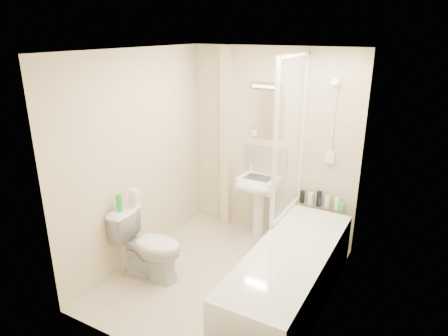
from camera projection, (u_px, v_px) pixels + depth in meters
The scene contains 26 objects.
floor at pixel (223, 278), 4.38m from camera, with size 2.50×2.50×0.00m, color beige.
wall_back at pixel (272, 145), 5.01m from camera, with size 2.20×0.02×2.40m, color beige.
wall_left at pixel (138, 159), 4.49m from camera, with size 0.02×2.50×2.40m, color beige.
wall_right at pixel (333, 197), 3.47m from camera, with size 0.02×2.50×2.40m, color beige.
ceiling at pixel (223, 50), 3.58m from camera, with size 2.20×2.50×0.02m, color white.
tile_back at pixel (332, 135), 4.58m from camera, with size 0.70×0.01×1.75m, color beige.
tile_right at pixel (334, 172), 3.41m from camera, with size 0.01×2.10×1.75m, color beige.
pipe_boxing at pixel (226, 140), 5.25m from camera, with size 0.12×0.12×2.40m, color beige.
splashback at pixel (265, 157), 5.09m from camera, with size 0.60×0.01×0.30m, color beige.
mirror at pixel (267, 115), 4.91m from camera, with size 0.46×0.01×0.60m, color white.
strip_light at pixel (267, 85), 4.77m from camera, with size 0.42×0.07×0.07m, color silver.
bathtub at pixel (290, 274), 3.95m from camera, with size 0.70×2.10×0.55m.
shower_screen at pixel (290, 138), 4.37m from camera, with size 0.04×0.92×1.80m.
shower_fixture at pixel (332, 126), 4.51m from camera, with size 0.10×0.16×0.99m.
pedestal_sink at pixel (257, 191), 5.03m from camera, with size 0.48×0.46×0.93m.
bottle_black_a at pixel (302, 197), 4.91m from camera, with size 0.06×0.06×0.15m, color black.
bottle_white_a at pixel (310, 199), 4.86m from camera, with size 0.06×0.06×0.15m, color white.
bottle_black_b at pixel (319, 199), 4.81m from camera, with size 0.06×0.06×0.19m, color black.
bottle_blue at pixel (319, 201), 4.82m from camera, with size 0.05×0.05×0.13m, color navy.
bottle_cream at pixel (327, 202), 4.77m from camera, with size 0.07×0.07×0.15m, color beige.
bottle_white_b at pixel (337, 204), 4.72m from camera, with size 0.05×0.05×0.16m, color white.
bottle_green at pixel (342, 207), 4.70m from camera, with size 0.06×0.06×0.09m, color green.
toilet at pixel (149, 245), 4.29m from camera, with size 0.79×0.52×0.76m, color white.
toilet_roll_lower at pixel (133, 201), 4.34m from camera, with size 0.10×0.10×0.10m, color white.
toilet_roll_upper at pixel (135, 193), 4.28m from camera, with size 0.11×0.11×0.10m, color white.
green_bottle at pixel (119, 203), 4.19m from camera, with size 0.06×0.06×0.19m, color green.
Camera 1 is at (1.83, -3.25, 2.59)m, focal length 32.00 mm.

